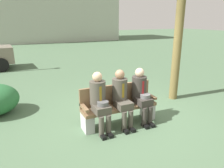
{
  "coord_description": "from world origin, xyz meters",
  "views": [
    {
      "loc": [
        -2.33,
        -4.14,
        2.32
      ],
      "look_at": [
        -0.28,
        0.21,
        0.85
      ],
      "focal_mm": 33.94,
      "sensor_mm": 36.0,
      "label": 1
    }
  ],
  "objects_px": {
    "seated_man_left": "(99,99)",
    "seated_man_middle": "(121,95)",
    "seated_man_right": "(141,93)",
    "park_bench": "(118,106)"
  },
  "relations": [
    {
      "from": "seated_man_left",
      "to": "seated_man_right",
      "type": "distance_m",
      "value": 1.04
    },
    {
      "from": "park_bench",
      "to": "seated_man_left",
      "type": "bearing_deg",
      "value": -165.75
    },
    {
      "from": "seated_man_left",
      "to": "seated_man_right",
      "type": "height_order",
      "value": "seated_man_left"
    },
    {
      "from": "seated_man_left",
      "to": "seated_man_middle",
      "type": "xyz_separation_m",
      "value": [
        0.53,
        0.01,
        -0.0
      ]
    },
    {
      "from": "seated_man_middle",
      "to": "seated_man_left",
      "type": "bearing_deg",
      "value": -179.44
    },
    {
      "from": "park_bench",
      "to": "seated_man_right",
      "type": "bearing_deg",
      "value": -14.32
    },
    {
      "from": "seated_man_right",
      "to": "seated_man_middle",
      "type": "bearing_deg",
      "value": 179.21
    },
    {
      "from": "seated_man_left",
      "to": "seated_man_right",
      "type": "bearing_deg",
      "value": -0.1
    },
    {
      "from": "seated_man_left",
      "to": "seated_man_middle",
      "type": "relative_size",
      "value": 1.0
    },
    {
      "from": "seated_man_left",
      "to": "seated_man_right",
      "type": "relative_size",
      "value": 1.01
    }
  ]
}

